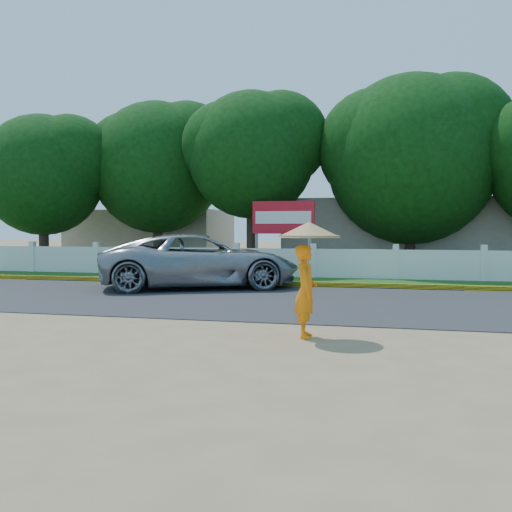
% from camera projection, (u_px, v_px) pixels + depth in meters
% --- Properties ---
extents(ground, '(120.00, 120.00, 0.00)m').
position_uv_depth(ground, '(231.00, 331.00, 10.55)').
color(ground, '#9E8460').
rests_on(ground, ground).
extents(road, '(60.00, 7.00, 0.02)m').
position_uv_depth(road, '(278.00, 300.00, 14.92)').
color(road, '#38383A').
rests_on(road, ground).
extents(grass_verge, '(60.00, 3.50, 0.03)m').
position_uv_depth(grass_verge, '(308.00, 281.00, 20.02)').
color(grass_verge, '#2D601E').
rests_on(grass_verge, ground).
extents(curb, '(40.00, 0.18, 0.16)m').
position_uv_depth(curb, '(300.00, 284.00, 18.36)').
color(curb, yellow).
rests_on(curb, ground).
extents(fence, '(40.00, 0.10, 1.10)m').
position_uv_depth(fence, '(313.00, 263.00, 21.40)').
color(fence, silver).
rests_on(fence, ground).
extents(building_near, '(10.00, 6.00, 3.20)m').
position_uv_depth(building_near, '(395.00, 234.00, 27.24)').
color(building_near, '#B7AD99').
rests_on(building_near, ground).
extents(building_far, '(8.00, 5.00, 2.80)m').
position_uv_depth(building_far, '(152.00, 236.00, 31.27)').
color(building_far, '#B7AD99').
rests_on(building_far, ground).
extents(vehicle, '(6.82, 5.17, 1.72)m').
position_uv_depth(vehicle, '(200.00, 261.00, 17.92)').
color(vehicle, '#93959A').
rests_on(vehicle, ground).
extents(monk_with_parasol, '(1.11, 1.11, 2.03)m').
position_uv_depth(monk_with_parasol, '(307.00, 262.00, 9.92)').
color(monk_with_parasol, orange).
rests_on(monk_with_parasol, ground).
extents(billboard, '(2.50, 0.13, 2.95)m').
position_uv_depth(billboard, '(283.00, 221.00, 22.70)').
color(billboard, gray).
rests_on(billboard, ground).
extents(tree_row, '(33.10, 8.17, 8.39)m').
position_uv_depth(tree_row, '(358.00, 159.00, 24.09)').
color(tree_row, '#473828').
rests_on(tree_row, ground).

